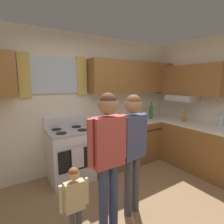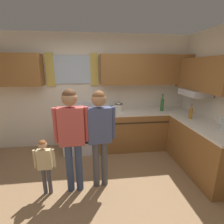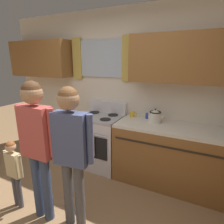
{
  "view_description": "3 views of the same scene",
  "coord_description": "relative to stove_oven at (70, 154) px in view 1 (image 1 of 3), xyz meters",
  "views": [
    {
      "loc": [
        -1.24,
        -1.35,
        1.71
      ],
      "look_at": [
        0.06,
        0.69,
        1.3
      ],
      "focal_mm": 28.48,
      "sensor_mm": 36.0,
      "label": 1
    },
    {
      "loc": [
        0.03,
        -2.0,
        1.89
      ],
      "look_at": [
        0.36,
        0.7,
        1.13
      ],
      "focal_mm": 26.21,
      "sensor_mm": 36.0,
      "label": 2
    },
    {
      "loc": [
        1.26,
        -1.08,
        1.8
      ],
      "look_at": [
        0.37,
        0.71,
        1.25
      ],
      "focal_mm": 30.45,
      "sensor_mm": 36.0,
      "label": 3
    }
  ],
  "objects": [
    {
      "name": "adult_in_plaid",
      "position": [
        0.39,
        -1.24,
        0.52
      ],
      "size": [
        0.49,
        0.21,
        1.57
      ],
      "color": "#4C4C51",
      "rests_on": "ground"
    },
    {
      "name": "stove_oven",
      "position": [
        0.0,
        0.0,
        0.0
      ],
      "size": [
        0.73,
        0.67,
        1.1
      ],
      "color": "silver",
      "rests_on": "ground"
    },
    {
      "name": "small_child",
      "position": [
        -0.42,
        -1.34,
        0.09
      ],
      "size": [
        0.31,
        0.12,
        0.89
      ],
      "color": "#4C4C56",
      "rests_on": "ground"
    },
    {
      "name": "water_pitcher",
      "position": [
        2.41,
        -1.29,
        0.54
      ],
      "size": [
        0.19,
        0.11,
        0.22
      ],
      "color": "silver",
      "rests_on": "kitchen_counter_run"
    },
    {
      "name": "bottle_wine_green",
      "position": [
        1.88,
        -0.05,
        0.58
      ],
      "size": [
        0.08,
        0.08,
        0.39
      ],
      "color": "#2D6633",
      "rests_on": "kitchen_counter_run"
    },
    {
      "name": "bottle_oil_amber",
      "position": [
        2.2,
        -0.68,
        0.54
      ],
      "size": [
        0.06,
        0.06,
        0.29
      ],
      "color": "#B27223",
      "rests_on": "kitchen_counter_run"
    },
    {
      "name": "stovetop_kettle",
      "position": [
        0.9,
        0.09,
        0.53
      ],
      "size": [
        0.27,
        0.2,
        0.21
      ],
      "color": "silver",
      "rests_on": "kitchen_counter_run"
    },
    {
      "name": "mug_mustard_yellow",
      "position": [
        0.51,
        0.18,
        0.48
      ],
      "size": [
        0.12,
        0.08,
        0.09
      ],
      "color": "gold",
      "rests_on": "kitchen_counter_run"
    },
    {
      "name": "mug_cobalt_blue",
      "position": [
        0.76,
        0.22,
        0.48
      ],
      "size": [
        0.11,
        0.07,
        0.08
      ],
      "color": "#2D479E",
      "rests_on": "kitchen_counter_run"
    },
    {
      "name": "adult_holding_child",
      "position": [
        -0.01,
        -1.31,
        0.54
      ],
      "size": [
        0.5,
        0.22,
        1.61
      ],
      "color": "#38476B",
      "rests_on": "ground"
    },
    {
      "name": "kitchen_counter_run",
      "position": [
        1.8,
        -0.44,
        -0.02
      ],
      "size": [
        2.19,
        2.12,
        0.9
      ],
      "color": "brown",
      "rests_on": "ground"
    },
    {
      "name": "back_wall_unit",
      "position": [
        0.32,
        0.28,
        1.03
      ],
      "size": [
        4.6,
        0.42,
        2.6
      ],
      "color": "silver",
      "rests_on": "ground"
    }
  ]
}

